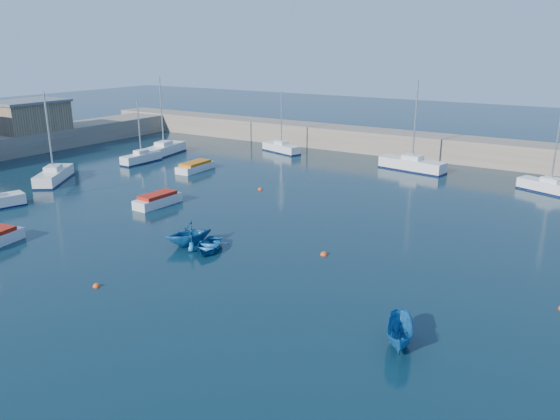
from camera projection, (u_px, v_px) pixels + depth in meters
The scene contains 17 objects.
ground at pixel (112, 315), 26.65m from camera, with size 220.00×220.00×0.00m, color #0A232F.
back_wall at pixel (423, 146), 63.31m from camera, with size 96.00×4.50×2.60m, color gray.
brick_shed_a at pixel (29, 117), 66.40m from camera, with size 6.00×8.00×3.40m, color #866C4E.
sailboat_2 at pixel (54, 175), 52.05m from camera, with size 5.18×6.25×8.47m.
sailboat_3 at pixel (141, 158), 60.30m from camera, with size 1.40×4.99×6.75m.
sailboat_4 at pixel (164, 150), 64.60m from camera, with size 3.20×7.13×9.06m.
sailboat_5 at pixel (281, 148), 66.08m from camera, with size 5.68×3.12×7.29m.
sailboat_6 at pixel (412, 164), 56.68m from camera, with size 7.14×3.00×9.13m.
sailboat_7 at pixel (550, 187), 48.17m from camera, with size 5.77×3.56×7.42m.
motorboat_1 at pixel (158, 200), 44.49m from camera, with size 1.60×4.23×1.03m.
motorboat_2 at pixel (195, 166), 56.59m from camera, with size 1.88×4.74×0.96m.
dinghy_center at pixel (208, 246), 34.83m from camera, with size 2.22×3.11×0.64m, color #165B9A.
dinghy_left at pixel (188, 234), 35.57m from camera, with size 2.71×3.14×1.65m, color #165B9A.
dinghy_right at pixel (400, 334), 23.78m from camera, with size 1.15×3.06×1.18m, color #165B9A.
buoy_0 at pixel (97, 287), 29.77m from camera, with size 0.40×0.40×0.40m, color #E8440C.
buoy_1 at pixel (324, 255), 34.20m from camera, with size 0.47×0.47×0.47m, color #C83D0F.
buoy_3 at pixel (260, 190), 49.36m from camera, with size 0.41×0.41×0.41m, color #E8440C.
Camera 1 is at (19.82, -15.77, 12.74)m, focal length 35.00 mm.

